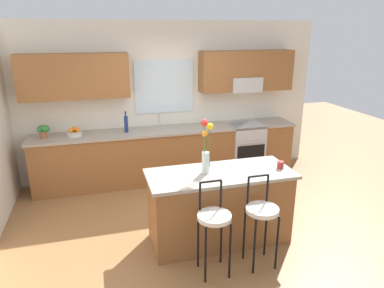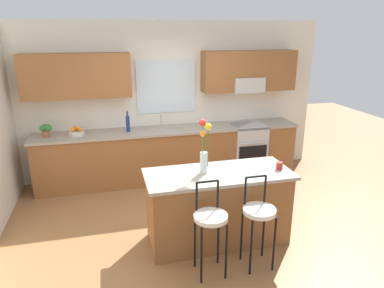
{
  "view_description": "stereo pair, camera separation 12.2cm",
  "coord_description": "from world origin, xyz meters",
  "px_view_note": "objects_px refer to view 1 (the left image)",
  "views": [
    {
      "loc": [
        -1.18,
        -4.04,
        2.55
      ],
      "look_at": [
        0.1,
        0.55,
        1.0
      ],
      "focal_mm": 33.08,
      "sensor_mm": 36.0,
      "label": 1
    },
    {
      "loc": [
        -1.06,
        -4.07,
        2.55
      ],
      "look_at": [
        0.1,
        0.55,
        1.0
      ],
      "focal_mm": 33.08,
      "sensor_mm": 36.0,
      "label": 2
    }
  ],
  "objects_px": {
    "fruit_bowl_oranges": "(75,133)",
    "oven_range": "(244,148)",
    "bar_stool_middle": "(262,214)",
    "mug_ceramic": "(280,165)",
    "bar_stool_near": "(214,221)",
    "potted_plant_small": "(43,131)",
    "flower_vase": "(206,148)",
    "kitchen_island": "(219,206)",
    "bottle_olive_oil": "(126,124)"
  },
  "relations": [
    {
      "from": "fruit_bowl_oranges",
      "to": "oven_range",
      "type": "bearing_deg",
      "value": -0.56
    },
    {
      "from": "oven_range",
      "to": "bar_stool_middle",
      "type": "xyz_separation_m",
      "value": [
        -0.94,
        -2.62,
        0.18
      ]
    },
    {
      "from": "mug_ceramic",
      "to": "fruit_bowl_oranges",
      "type": "distance_m",
      "value": 3.28
    },
    {
      "from": "fruit_bowl_oranges",
      "to": "bar_stool_middle",
      "type": "bearing_deg",
      "value": -52.77
    },
    {
      "from": "bar_stool_near",
      "to": "potted_plant_small",
      "type": "distance_m",
      "value": 3.29
    },
    {
      "from": "oven_range",
      "to": "flower_vase",
      "type": "height_order",
      "value": "flower_vase"
    },
    {
      "from": "oven_range",
      "to": "fruit_bowl_oranges",
      "type": "xyz_separation_m",
      "value": [
        -2.96,
        0.03,
        0.51
      ]
    },
    {
      "from": "kitchen_island",
      "to": "bottle_olive_oil",
      "type": "bearing_deg",
      "value": 113.87
    },
    {
      "from": "fruit_bowl_oranges",
      "to": "bottle_olive_oil",
      "type": "height_order",
      "value": "bottle_olive_oil"
    },
    {
      "from": "bar_stool_middle",
      "to": "mug_ceramic",
      "type": "bearing_deg",
      "value": 46.53
    },
    {
      "from": "bar_stool_near",
      "to": "potted_plant_small",
      "type": "height_order",
      "value": "potted_plant_small"
    },
    {
      "from": "potted_plant_small",
      "to": "oven_range",
      "type": "bearing_deg",
      "value": -0.39
    },
    {
      "from": "flower_vase",
      "to": "mug_ceramic",
      "type": "bearing_deg",
      "value": -6.81
    },
    {
      "from": "bar_stool_near",
      "to": "fruit_bowl_oranges",
      "type": "bearing_deg",
      "value": 118.9
    },
    {
      "from": "fruit_bowl_oranges",
      "to": "kitchen_island",
      "type": "bearing_deg",
      "value": -49.94
    },
    {
      "from": "bottle_olive_oil",
      "to": "potted_plant_small",
      "type": "xyz_separation_m",
      "value": [
        -1.28,
        -0.0,
        -0.02
      ]
    },
    {
      "from": "kitchen_island",
      "to": "fruit_bowl_oranges",
      "type": "xyz_separation_m",
      "value": [
        -1.74,
        2.06,
        0.51
      ]
    },
    {
      "from": "flower_vase",
      "to": "potted_plant_small",
      "type": "relative_size",
      "value": 3.06
    },
    {
      "from": "kitchen_island",
      "to": "bar_stool_near",
      "type": "distance_m",
      "value": 0.67
    },
    {
      "from": "oven_range",
      "to": "kitchen_island",
      "type": "relative_size",
      "value": 0.52
    },
    {
      "from": "kitchen_island",
      "to": "fruit_bowl_oranges",
      "type": "height_order",
      "value": "fruit_bowl_oranges"
    },
    {
      "from": "oven_range",
      "to": "fruit_bowl_oranges",
      "type": "distance_m",
      "value": 3.0
    },
    {
      "from": "bar_stool_middle",
      "to": "flower_vase",
      "type": "height_order",
      "value": "flower_vase"
    },
    {
      "from": "kitchen_island",
      "to": "bottle_olive_oil",
      "type": "xyz_separation_m",
      "value": [
        -0.91,
        2.06,
        0.6
      ]
    },
    {
      "from": "mug_ceramic",
      "to": "potted_plant_small",
      "type": "distance_m",
      "value": 3.64
    },
    {
      "from": "oven_range",
      "to": "bar_stool_middle",
      "type": "bearing_deg",
      "value": -109.84
    },
    {
      "from": "bar_stool_near",
      "to": "flower_vase",
      "type": "relative_size",
      "value": 1.6
    },
    {
      "from": "bottle_olive_oil",
      "to": "kitchen_island",
      "type": "bearing_deg",
      "value": -66.13
    },
    {
      "from": "mug_ceramic",
      "to": "potted_plant_small",
      "type": "xyz_separation_m",
      "value": [
        -2.95,
        2.13,
        0.08
      ]
    },
    {
      "from": "kitchen_island",
      "to": "bar_stool_middle",
      "type": "bearing_deg",
      "value": -64.69
    },
    {
      "from": "oven_range",
      "to": "potted_plant_small",
      "type": "height_order",
      "value": "potted_plant_small"
    },
    {
      "from": "flower_vase",
      "to": "potted_plant_small",
      "type": "bearing_deg",
      "value": 134.92
    },
    {
      "from": "bar_stool_middle",
      "to": "potted_plant_small",
      "type": "height_order",
      "value": "potted_plant_small"
    },
    {
      "from": "kitchen_island",
      "to": "potted_plant_small",
      "type": "distance_m",
      "value": 3.06
    },
    {
      "from": "bar_stool_near",
      "to": "kitchen_island",
      "type": "bearing_deg",
      "value": 64.69
    },
    {
      "from": "flower_vase",
      "to": "oven_range",
      "type": "bearing_deg",
      "value": 55.13
    },
    {
      "from": "potted_plant_small",
      "to": "flower_vase",
      "type": "bearing_deg",
      "value": -45.08
    },
    {
      "from": "bar_stool_near",
      "to": "flower_vase",
      "type": "xyz_separation_m",
      "value": [
        0.1,
        0.62,
        0.59
      ]
    },
    {
      "from": "oven_range",
      "to": "fruit_bowl_oranges",
      "type": "relative_size",
      "value": 3.83
    },
    {
      "from": "oven_range",
      "to": "bar_stool_near",
      "type": "height_order",
      "value": "bar_stool_near"
    },
    {
      "from": "oven_range",
      "to": "kitchen_island",
      "type": "bearing_deg",
      "value": -120.92
    },
    {
      "from": "bar_stool_near",
      "to": "bar_stool_middle",
      "type": "distance_m",
      "value": 0.55
    },
    {
      "from": "oven_range",
      "to": "flower_vase",
      "type": "xyz_separation_m",
      "value": [
        -1.39,
        -2.0,
        0.77
      ]
    },
    {
      "from": "flower_vase",
      "to": "mug_ceramic",
      "type": "distance_m",
      "value": 0.97
    },
    {
      "from": "potted_plant_small",
      "to": "bottle_olive_oil",
      "type": "bearing_deg",
      "value": 0.07
    },
    {
      "from": "oven_range",
      "to": "kitchen_island",
      "type": "distance_m",
      "value": 2.37
    },
    {
      "from": "mug_ceramic",
      "to": "fruit_bowl_oranges",
      "type": "xyz_separation_m",
      "value": [
        -2.49,
        2.14,
        0.01
      ]
    },
    {
      "from": "kitchen_island",
      "to": "bottle_olive_oil",
      "type": "height_order",
      "value": "bottle_olive_oil"
    },
    {
      "from": "bar_stool_near",
      "to": "flower_vase",
      "type": "height_order",
      "value": "flower_vase"
    },
    {
      "from": "fruit_bowl_oranges",
      "to": "bottle_olive_oil",
      "type": "xyz_separation_m",
      "value": [
        0.82,
        -0.0,
        0.09
      ]
    }
  ]
}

